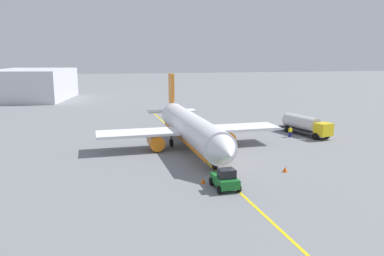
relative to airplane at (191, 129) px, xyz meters
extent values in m
plane|color=slate|center=(0.46, 0.03, -2.80)|extent=(400.00, 400.00, 0.00)
cylinder|color=white|center=(0.46, 0.03, 0.18)|extent=(25.44, 5.58, 3.96)
cube|color=orange|center=(0.46, 0.03, -0.91)|extent=(24.00, 4.77, 1.11)
cone|color=white|center=(14.45, 0.93, 0.18)|extent=(3.74, 4.02, 3.80)
cone|color=white|center=(-14.24, -0.92, 0.57)|extent=(5.11, 3.68, 3.37)
cube|color=orange|center=(-13.54, -0.87, 4.56)|extent=(3.22, 0.56, 5.20)
cube|color=white|center=(-13.54, -0.87, 0.58)|extent=(2.93, 8.54, 0.24)
cube|color=white|center=(-0.54, -0.03, -0.32)|extent=(6.50, 26.90, 0.36)
cylinder|color=orange|center=(-0.08, 5.21, -1.57)|extent=(3.33, 2.30, 2.10)
cylinder|color=orange|center=(0.59, -5.17, -1.57)|extent=(3.33, 2.30, 2.10)
cylinder|color=#4C4C51|center=(10.95, 0.70, -1.63)|extent=(0.24, 0.24, 1.24)
cylinder|color=black|center=(10.95, 0.70, -2.25)|extent=(1.12, 0.47, 1.10)
cylinder|color=#4C4C51|center=(-1.71, 2.50, -1.63)|extent=(0.24, 0.24, 1.24)
cylinder|color=black|center=(-1.71, 2.50, -2.25)|extent=(1.12, 0.47, 1.10)
cylinder|color=#4C4C51|center=(-1.37, -2.69, -1.63)|extent=(0.24, 0.24, 1.24)
cylinder|color=black|center=(-1.37, -2.69, -2.25)|extent=(1.12, 0.47, 1.10)
cube|color=#2D2D33|center=(-5.35, 20.22, -2.10)|extent=(9.92, 5.20, 0.30)
cube|color=yellow|center=(-1.14, 21.51, -1.15)|extent=(2.61, 2.88, 2.00)
cube|color=black|center=(-0.28, 21.77, -0.75)|extent=(0.74, 1.96, 0.90)
cylinder|color=silver|center=(-5.92, 20.05, -0.80)|extent=(7.18, 4.19, 2.30)
cylinder|color=black|center=(-1.89, 22.59, -2.25)|extent=(1.15, 0.66, 1.10)
cylinder|color=black|center=(-1.16, 20.20, -2.25)|extent=(1.15, 0.66, 1.10)
cylinder|color=black|center=(-7.99, 20.72, -2.25)|extent=(1.15, 0.66, 1.10)
cylinder|color=black|center=(-7.26, 18.33, -2.25)|extent=(1.15, 0.66, 1.10)
cube|color=#196B28|center=(17.34, 0.07, -1.95)|extent=(3.73, 2.25, 0.90)
cube|color=black|center=(17.84, 0.11, -1.05)|extent=(1.51, 1.69, 0.90)
cylinder|color=black|center=(16.11, -1.02, -2.40)|extent=(0.82, 0.36, 0.80)
cylinder|color=black|center=(15.97, 0.98, -2.40)|extent=(0.82, 0.36, 0.80)
cylinder|color=black|center=(18.70, -0.84, -2.40)|extent=(0.82, 0.36, 0.80)
cylinder|color=black|center=(18.56, 1.16, -2.40)|extent=(0.82, 0.36, 0.80)
cube|color=navy|center=(-3.90, 17.21, -2.38)|extent=(0.50, 0.54, 0.85)
cube|color=yellow|center=(-3.90, 17.21, -1.65)|extent=(0.58, 0.63, 0.60)
sphere|color=tan|center=(-3.90, 17.21, -1.21)|extent=(0.24, 0.24, 0.24)
cone|color=#F2590F|center=(13.39, 8.44, -2.49)|extent=(0.57, 0.57, 0.63)
cone|color=#F2590F|center=(15.37, -1.73, -2.52)|extent=(0.52, 0.52, 0.57)
cube|color=silver|center=(-65.88, -34.00, 1.54)|extent=(27.46, 23.34, 8.69)
cube|color=yellow|center=(0.46, 0.03, -2.80)|extent=(72.19, 4.94, 0.01)
camera|label=1|loc=(53.29, -10.44, 10.83)|focal=36.14mm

